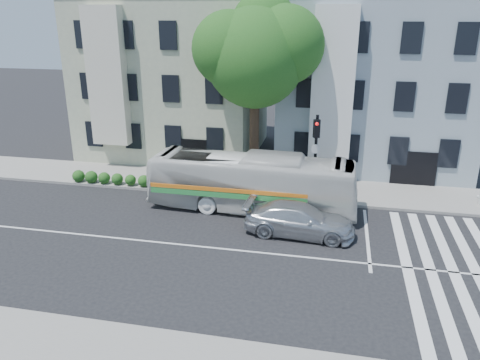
# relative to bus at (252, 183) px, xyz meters

# --- Properties ---
(ground) EXTENTS (120.00, 120.00, 0.00)m
(ground) POSITION_rel_bus_xyz_m (-0.59, -4.61, -1.52)
(ground) COLOR black
(ground) RESTS_ON ground
(sidewalk_far) EXTENTS (80.00, 4.00, 0.15)m
(sidewalk_far) POSITION_rel_bus_xyz_m (-0.59, 3.39, -1.45)
(sidewalk_far) COLOR gray
(sidewalk_far) RESTS_ON ground
(building_left) EXTENTS (12.00, 10.00, 11.00)m
(building_left) POSITION_rel_bus_xyz_m (-7.59, 10.39, 3.98)
(building_left) COLOR #A1A88D
(building_left) RESTS_ON ground
(building_right) EXTENTS (12.00, 10.00, 11.00)m
(building_right) POSITION_rel_bus_xyz_m (6.41, 10.39, 3.98)
(building_right) COLOR #8D9FA7
(building_right) RESTS_ON ground
(street_tree) EXTENTS (7.30, 5.90, 11.10)m
(street_tree) POSITION_rel_bus_xyz_m (-0.53, 4.13, 6.31)
(street_tree) COLOR #2D2116
(street_tree) RESTS_ON ground
(bus) EXTENTS (2.91, 11.01, 3.05)m
(bus) POSITION_rel_bus_xyz_m (0.00, 0.00, 0.00)
(bus) COLOR silver
(bus) RESTS_ON ground
(sedan) EXTENTS (2.39, 5.29, 1.50)m
(sedan) POSITION_rel_bus_xyz_m (2.74, -2.43, -0.77)
(sedan) COLOR silver
(sedan) RESTS_ON ground
(hedge) EXTENTS (8.25, 3.77, 0.70)m
(hedge) POSITION_rel_bus_xyz_m (-6.81, 1.69, -1.02)
(hedge) COLOR #35621F
(hedge) RESTS_ON sidewalk_far
(traffic_signal) EXTENTS (0.48, 0.55, 4.81)m
(traffic_signal) POSITION_rel_bus_xyz_m (3.12, 2.03, 1.59)
(traffic_signal) COLOR black
(traffic_signal) RESTS_ON ground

